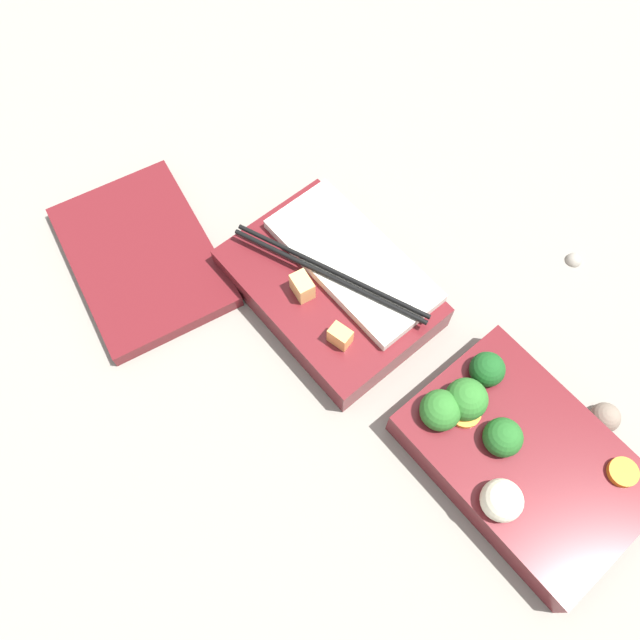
{
  "coord_description": "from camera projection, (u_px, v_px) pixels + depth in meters",
  "views": [
    {
      "loc": [
        -0.1,
        0.23,
        0.6
      ],
      "look_at": [
        0.1,
        0.06,
        0.04
      ],
      "focal_mm": 35.0,
      "sensor_mm": 36.0,
      "label": 1
    }
  ],
  "objects": [
    {
      "name": "bento_lid",
      "position": [
        142.0,
        256.0,
        0.69
      ],
      "size": [
        0.24,
        0.18,
        0.02
      ],
      "primitive_type": "cube",
      "rotation": [
        0.0,
        0.0,
        -0.19
      ],
      "color": "maroon",
      "rests_on": "ground_plane"
    },
    {
      "name": "ground_plane",
      "position": [
        427.0,
        370.0,
        0.64
      ],
      "size": [
        3.0,
        3.0,
        0.0
      ],
      "primitive_type": "plane",
      "color": "gray"
    },
    {
      "name": "bento_tray_vegetable",
      "position": [
        513.0,
        455.0,
        0.58
      ],
      "size": [
        0.22,
        0.15,
        0.07
      ],
      "color": "maroon",
      "rests_on": "ground_plane"
    },
    {
      "name": "pebble_0",
      "position": [
        574.0,
        259.0,
        0.7
      ],
      "size": [
        0.02,
        0.02,
        0.02
      ],
      "primitive_type": "sphere",
      "color": "gray",
      "rests_on": "ground_plane"
    },
    {
      "name": "bento_tray_rice",
      "position": [
        332.0,
        285.0,
        0.66
      ],
      "size": [
        0.22,
        0.15,
        0.06
      ],
      "color": "maroon",
      "rests_on": "ground_plane"
    },
    {
      "name": "pebble_1",
      "position": [
        605.0,
        417.0,
        0.61
      ],
      "size": [
        0.03,
        0.03,
        0.03
      ],
      "primitive_type": "sphere",
      "color": "#7A6B5B",
      "rests_on": "ground_plane"
    }
  ]
}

